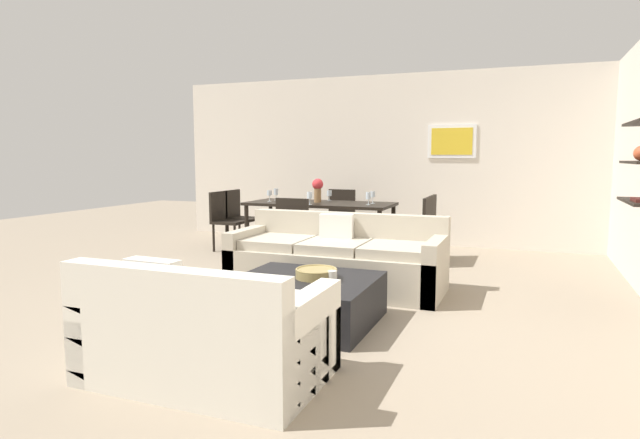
% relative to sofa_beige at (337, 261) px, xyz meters
% --- Properties ---
extents(ground_plane, '(18.00, 18.00, 0.00)m').
position_rel_sofa_beige_xyz_m(ground_plane, '(-0.04, -0.34, -0.29)').
color(ground_plane, gray).
extents(back_wall_unit, '(8.40, 0.09, 2.70)m').
position_rel_sofa_beige_xyz_m(back_wall_unit, '(0.26, 3.19, 1.06)').
color(back_wall_unit, silver).
rests_on(back_wall_unit, ground).
extents(sofa_beige, '(2.24, 0.90, 0.78)m').
position_rel_sofa_beige_xyz_m(sofa_beige, '(0.00, 0.00, 0.00)').
color(sofa_beige, '#B2A893').
rests_on(sofa_beige, ground).
extents(loveseat_white, '(1.46, 0.90, 0.78)m').
position_rel_sofa_beige_xyz_m(loveseat_white, '(0.00, -2.49, 0.00)').
color(loveseat_white, silver).
rests_on(loveseat_white, ground).
extents(coffee_table, '(1.17, 1.07, 0.38)m').
position_rel_sofa_beige_xyz_m(coffee_table, '(0.14, -1.20, -0.10)').
color(coffee_table, black).
rests_on(coffee_table, ground).
extents(decorative_bowl, '(0.36, 0.36, 0.08)m').
position_rel_sofa_beige_xyz_m(decorative_bowl, '(0.22, -1.15, 0.13)').
color(decorative_bowl, '#99844C').
rests_on(decorative_bowl, coffee_table).
extents(candle_jar, '(0.08, 0.08, 0.09)m').
position_rel_sofa_beige_xyz_m(candle_jar, '(0.39, -1.22, 0.13)').
color(candle_jar, silver).
rests_on(candle_jar, coffee_table).
extents(dining_table, '(2.08, 0.89, 0.75)m').
position_rel_sofa_beige_xyz_m(dining_table, '(-0.89, 1.77, 0.39)').
color(dining_table, black).
rests_on(dining_table, ground).
extents(dining_chair_right_near, '(0.44, 0.44, 0.88)m').
position_rel_sofa_beige_xyz_m(dining_chair_right_near, '(0.56, 1.57, 0.21)').
color(dining_chair_right_near, black).
rests_on(dining_chair_right_near, ground).
extents(dining_chair_left_far, '(0.44, 0.44, 0.88)m').
position_rel_sofa_beige_xyz_m(dining_chair_left_far, '(-2.34, 1.97, 0.21)').
color(dining_chair_left_far, black).
rests_on(dining_chair_left_far, ground).
extents(dining_chair_foot, '(0.44, 0.44, 0.88)m').
position_rel_sofa_beige_xyz_m(dining_chair_foot, '(-0.89, 0.92, 0.21)').
color(dining_chair_foot, black).
rests_on(dining_chair_foot, ground).
extents(dining_chair_left_near, '(0.44, 0.44, 0.88)m').
position_rel_sofa_beige_xyz_m(dining_chair_left_near, '(-2.34, 1.57, 0.21)').
color(dining_chair_left_near, black).
rests_on(dining_chair_left_near, ground).
extents(dining_chair_head, '(0.44, 0.44, 0.88)m').
position_rel_sofa_beige_xyz_m(dining_chair_head, '(-0.89, 2.62, 0.21)').
color(dining_chair_head, black).
rests_on(dining_chair_head, ground).
extents(dining_chair_right_far, '(0.44, 0.44, 0.88)m').
position_rel_sofa_beige_xyz_m(dining_chair_right_far, '(0.56, 1.97, 0.21)').
color(dining_chair_right_far, black).
rests_on(dining_chair_right_far, ground).
extents(wine_glass_foot, '(0.07, 0.07, 0.17)m').
position_rel_sofa_beige_xyz_m(wine_glass_foot, '(-0.89, 1.39, 0.58)').
color(wine_glass_foot, silver).
rests_on(wine_glass_foot, dining_table).
extents(wine_glass_left_near, '(0.07, 0.07, 0.16)m').
position_rel_sofa_beige_xyz_m(wine_glass_left_near, '(-1.64, 1.66, 0.58)').
color(wine_glass_left_near, silver).
rests_on(wine_glass_left_near, dining_table).
extents(wine_glass_left_far, '(0.06, 0.06, 0.18)m').
position_rel_sofa_beige_xyz_m(wine_glass_left_far, '(-1.64, 1.88, 0.58)').
color(wine_glass_left_far, silver).
rests_on(wine_glass_left_far, dining_table).
extents(wine_glass_right_near, '(0.07, 0.07, 0.17)m').
position_rel_sofa_beige_xyz_m(wine_glass_right_near, '(-0.14, 1.66, 0.58)').
color(wine_glass_right_near, silver).
rests_on(wine_glass_right_near, dining_table).
extents(wine_glass_head, '(0.07, 0.07, 0.15)m').
position_rel_sofa_beige_xyz_m(wine_glass_head, '(-0.89, 2.16, 0.56)').
color(wine_glass_head, silver).
rests_on(wine_glass_head, dining_table).
extents(wine_glass_right_far, '(0.07, 0.07, 0.17)m').
position_rel_sofa_beige_xyz_m(wine_glass_right_far, '(-0.14, 1.88, 0.58)').
color(wine_glass_right_far, silver).
rests_on(wine_glass_right_far, dining_table).
extents(centerpiece_vase, '(0.16, 0.16, 0.34)m').
position_rel_sofa_beige_xyz_m(centerpiece_vase, '(-0.93, 1.78, 0.66)').
color(centerpiece_vase, olive).
rests_on(centerpiece_vase, dining_table).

